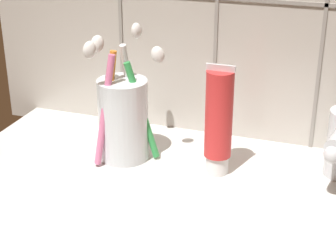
% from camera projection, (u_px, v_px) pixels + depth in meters
% --- Properties ---
extents(sink_counter, '(0.58, 0.40, 0.02)m').
position_uv_depth(sink_counter, '(160.00, 201.00, 0.69)').
color(sink_counter, silver).
rests_on(sink_counter, ground).
extents(toothbrush_cup, '(0.10, 0.10, 0.18)m').
position_uv_depth(toothbrush_cup, '(123.00, 116.00, 0.75)').
color(toothbrush_cup, silver).
rests_on(toothbrush_cup, sink_counter).
extents(toothpaste_tube, '(0.04, 0.03, 0.15)m').
position_uv_depth(toothpaste_tube, '(219.00, 121.00, 0.70)').
color(toothpaste_tube, white).
rests_on(toothpaste_tube, sink_counter).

